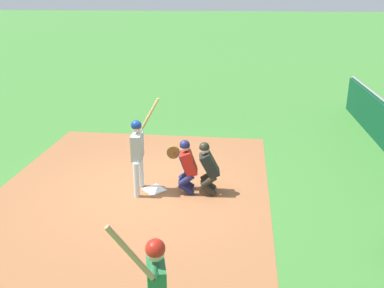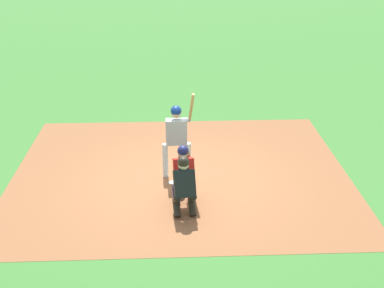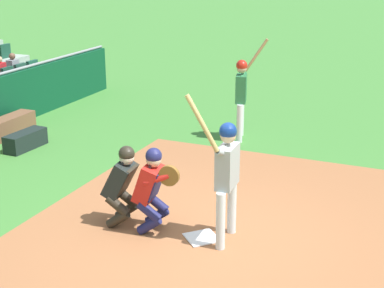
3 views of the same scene
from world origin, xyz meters
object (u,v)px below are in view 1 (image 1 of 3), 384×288
at_px(home_plate_marker, 154,190).
at_px(catcher_crouching, 186,163).
at_px(home_plate_umpire, 208,165).
at_px(on_deck_batter, 156,287).
at_px(batter_at_plate, 138,148).

xyz_separation_m(home_plate_marker, catcher_crouching, (0.03, -0.77, 0.71)).
xyz_separation_m(home_plate_umpire, on_deck_batter, (-4.72, 0.32, 0.40)).
bearing_deg(catcher_crouching, on_deck_batter, -177.73).
height_order(home_plate_marker, on_deck_batter, on_deck_batter).
bearing_deg(on_deck_batter, home_plate_marker, 11.43).
bearing_deg(home_plate_umpire, catcher_crouching, 88.03).
bearing_deg(on_deck_batter, home_plate_umpire, -3.83).
bearing_deg(batter_at_plate, catcher_crouching, -84.61).
distance_m(catcher_crouching, home_plate_umpire, 0.51).
bearing_deg(catcher_crouching, batter_at_plate, 95.39).
relative_size(batter_at_plate, catcher_crouching, 1.68).
distance_m(home_plate_umpire, on_deck_batter, 4.75).
bearing_deg(on_deck_batter, catcher_crouching, 2.27).
relative_size(home_plate_umpire, on_deck_batter, 0.58).
height_order(batter_at_plate, catcher_crouching, batter_at_plate).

